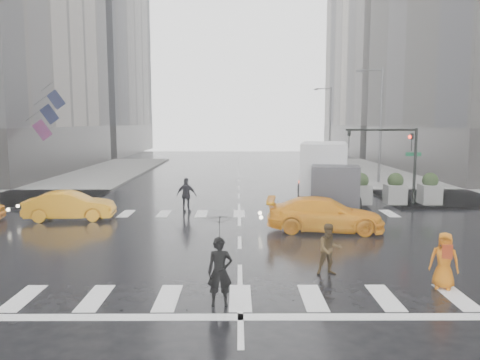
{
  "coord_description": "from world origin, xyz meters",
  "views": [
    {
      "loc": [
        -0.06,
        -18.4,
        4.81
      ],
      "look_at": [
        0.03,
        2.0,
        2.29
      ],
      "focal_mm": 35.0,
      "sensor_mm": 36.0,
      "label": 1
    }
  ],
  "objects_px": {
    "taxi_mid": "(70,206)",
    "box_truck": "(326,173)",
    "pedestrian_orange": "(444,260)",
    "traffic_signal_pole": "(398,151)",
    "pedestrian_brown": "(329,249)"
  },
  "relations": [
    {
      "from": "pedestrian_orange",
      "to": "box_truck",
      "type": "xyz_separation_m",
      "value": [
        -0.87,
        13.65,
        1.09
      ]
    },
    {
      "from": "pedestrian_orange",
      "to": "taxi_mid",
      "type": "distance_m",
      "value": 17.34
    },
    {
      "from": "traffic_signal_pole",
      "to": "taxi_mid",
      "type": "height_order",
      "value": "traffic_signal_pole"
    },
    {
      "from": "traffic_signal_pole",
      "to": "box_truck",
      "type": "xyz_separation_m",
      "value": [
        -3.96,
        0.38,
        -1.29
      ]
    },
    {
      "from": "box_truck",
      "to": "taxi_mid",
      "type": "bearing_deg",
      "value": -152.79
    },
    {
      "from": "box_truck",
      "to": "pedestrian_orange",
      "type": "bearing_deg",
      "value": -75.28
    },
    {
      "from": "pedestrian_orange",
      "to": "box_truck",
      "type": "height_order",
      "value": "box_truck"
    },
    {
      "from": "pedestrian_brown",
      "to": "box_truck",
      "type": "xyz_separation_m",
      "value": [
        2.21,
        12.38,
        1.11
      ]
    },
    {
      "from": "pedestrian_brown",
      "to": "taxi_mid",
      "type": "distance_m",
      "value": 14.09
    },
    {
      "from": "pedestrian_brown",
      "to": "box_truck",
      "type": "height_order",
      "value": "box_truck"
    },
    {
      "from": "pedestrian_brown",
      "to": "taxi_mid",
      "type": "relative_size",
      "value": 0.38
    },
    {
      "from": "traffic_signal_pole",
      "to": "pedestrian_orange",
      "type": "distance_m",
      "value": 13.84
    },
    {
      "from": "pedestrian_brown",
      "to": "pedestrian_orange",
      "type": "bearing_deg",
      "value": -29.57
    },
    {
      "from": "taxi_mid",
      "to": "box_truck",
      "type": "height_order",
      "value": "box_truck"
    },
    {
      "from": "taxi_mid",
      "to": "box_truck",
      "type": "bearing_deg",
      "value": -79.29
    }
  ]
}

